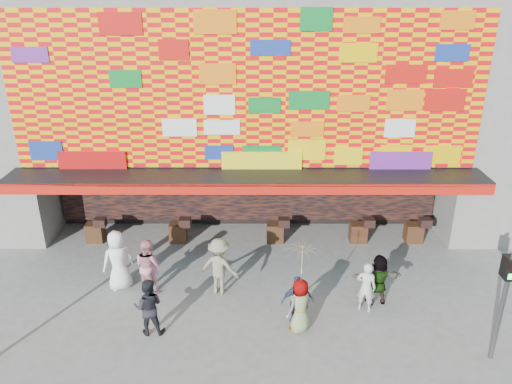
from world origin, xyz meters
TOP-DOWN VIEW (x-y plane):
  - ground at (0.00, 0.00)m, footprint 90.00×90.00m
  - shop_building at (0.00, 8.18)m, footprint 15.20×9.40m
  - signal_right at (6.20, -1.50)m, footprint 0.22×0.20m
  - ped_a at (-3.85, 1.62)m, footprint 1.10×0.98m
  - ped_b at (-2.86, 1.61)m, footprint 0.70×0.63m
  - ped_c at (-2.51, -0.53)m, footprint 0.81×0.64m
  - ped_d at (-0.77, 1.35)m, footprint 1.31×1.00m
  - ped_e at (1.44, -0.18)m, footprint 0.91×0.44m
  - ped_f at (3.84, 0.83)m, footprint 1.47×0.57m
  - ped_g at (1.49, -0.44)m, footprint 0.91×0.85m
  - ped_h at (3.42, 0.48)m, footprint 0.65×0.54m
  - ped_i at (-2.92, 1.48)m, footprint 1.05×1.02m
  - parasol at (1.49, -0.44)m, footprint 1.21×1.22m

SIDE VIEW (x-z plane):
  - ground at x=0.00m, z-range 0.00..0.00m
  - ped_e at x=1.44m, z-range 0.00..1.50m
  - ped_h at x=3.42m, z-range 0.00..1.52m
  - ped_f at x=3.84m, z-range 0.00..1.55m
  - ped_g at x=1.49m, z-range 0.00..1.56m
  - ped_b at x=-2.86m, z-range 0.00..1.61m
  - ped_c at x=-2.51m, z-range 0.00..1.62m
  - ped_i at x=-2.92m, z-range 0.00..1.70m
  - ped_d at x=-0.77m, z-range 0.00..1.80m
  - ped_a at x=-3.85m, z-range 0.00..1.90m
  - signal_right at x=6.20m, z-range 0.36..3.36m
  - parasol at x=1.49m, z-range 1.22..3.07m
  - shop_building at x=0.00m, z-range 0.23..10.23m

